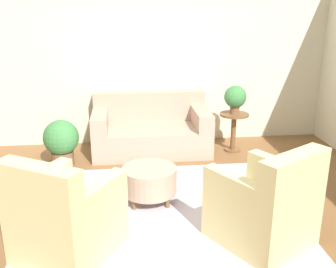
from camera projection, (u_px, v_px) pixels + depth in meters
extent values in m
plane|color=brown|center=(161.00, 210.00, 4.58)|extent=(16.00, 16.00, 0.00)
cube|color=beige|center=(146.00, 60.00, 6.52)|extent=(8.94, 0.12, 2.80)
cube|color=#BCB2C1|center=(161.00, 210.00, 4.58)|extent=(3.01, 2.51, 0.01)
cube|color=tan|center=(151.00, 139.00, 6.32)|extent=(1.84, 0.97, 0.42)
cube|color=tan|center=(149.00, 106.00, 6.54)|extent=(1.84, 0.20, 0.49)
cube|color=tan|center=(100.00, 121.00, 6.11)|extent=(0.24, 0.93, 0.27)
cube|color=tan|center=(201.00, 118.00, 6.28)|extent=(0.24, 0.93, 0.27)
cube|color=brown|center=(154.00, 160.00, 5.95)|extent=(1.66, 0.05, 0.06)
cube|color=beige|center=(70.00, 231.00, 3.73)|extent=(1.12, 1.15, 0.44)
cube|color=beige|center=(40.00, 198.00, 3.29)|extent=(0.78, 0.58, 0.59)
cube|color=beige|center=(97.00, 202.00, 3.50)|extent=(0.55, 0.78, 0.32)
cube|color=beige|center=(40.00, 188.00, 3.76)|extent=(0.55, 0.78, 0.32)
cube|color=brown|center=(95.00, 228.00, 4.14)|extent=(0.64, 0.41, 0.06)
cube|color=beige|center=(260.00, 220.00, 3.94)|extent=(1.12, 1.15, 0.44)
cube|color=beige|center=(293.00, 185.00, 3.52)|extent=(0.78, 0.58, 0.59)
cube|color=beige|center=(282.00, 176.00, 4.02)|extent=(0.55, 0.78, 0.32)
cube|color=beige|center=(238.00, 194.00, 3.64)|extent=(0.55, 0.78, 0.32)
cube|color=brown|center=(230.00, 220.00, 4.30)|extent=(0.64, 0.41, 0.06)
cylinder|color=tan|center=(149.00, 180.00, 4.71)|extent=(0.66, 0.66, 0.31)
cylinder|color=brown|center=(134.00, 204.00, 4.57)|extent=(0.05, 0.05, 0.12)
cylinder|color=brown|center=(168.00, 203.00, 4.61)|extent=(0.05, 0.05, 0.12)
cylinder|color=brown|center=(133.00, 189.00, 4.94)|extent=(0.05, 0.05, 0.12)
cylinder|color=brown|center=(164.00, 188.00, 4.98)|extent=(0.05, 0.05, 0.12)
cylinder|color=brown|center=(234.00, 115.00, 6.25)|extent=(0.46, 0.46, 0.03)
cylinder|color=brown|center=(233.00, 133.00, 6.34)|extent=(0.08, 0.08, 0.60)
cylinder|color=brown|center=(232.00, 150.00, 6.43)|extent=(0.25, 0.25, 0.03)
cylinder|color=brown|center=(235.00, 110.00, 6.22)|extent=(0.15, 0.15, 0.13)
sphere|color=#3D7F42|center=(235.00, 97.00, 6.15)|extent=(0.35, 0.35, 0.35)
cylinder|color=brown|center=(63.00, 158.00, 5.84)|extent=(0.32, 0.32, 0.21)
sphere|color=#3D7F42|center=(61.00, 137.00, 5.74)|extent=(0.52, 0.52, 0.52)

